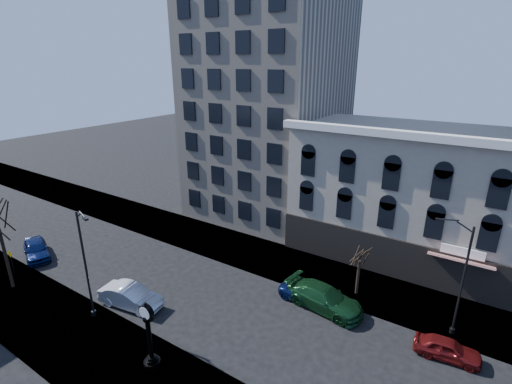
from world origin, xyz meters
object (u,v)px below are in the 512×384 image
Objects in this scene: street_lamp_near at (83,238)px; car_near_a at (36,249)px; warning_sign at (11,258)px; car_near_b at (131,296)px; street_clock at (149,337)px.

street_lamp_near reaches higher than car_near_a.
warning_sign is 0.46× the size of car_near_a.
street_lamp_near reaches higher than car_near_b.
car_near_a is at bearing 79.89° from car_near_b.
street_lamp_near is at bearing 170.91° from street_clock.
street_clock is 0.92× the size of car_near_a.
car_near_a is at bearing 167.52° from street_clock.
street_clock is 17.81m from warning_sign.
car_near_a is at bearing -175.54° from street_lamp_near.
car_near_a is at bearing 120.20° from warning_sign.
street_clock reaches higher than car_near_a.
car_near_b is (12.00, 2.61, -0.83)m from warning_sign.
car_near_a is (-1.39, 2.70, -0.83)m from warning_sign.
street_lamp_near reaches higher than street_clock.
street_clock is at bearing -128.79° from car_near_b.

